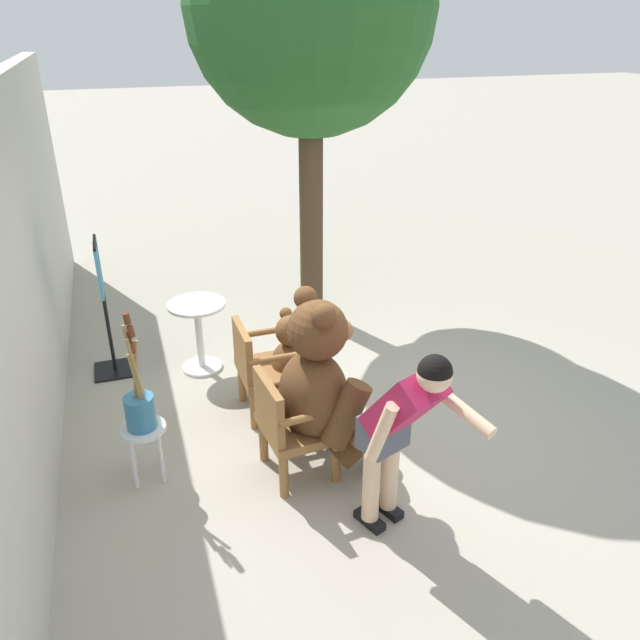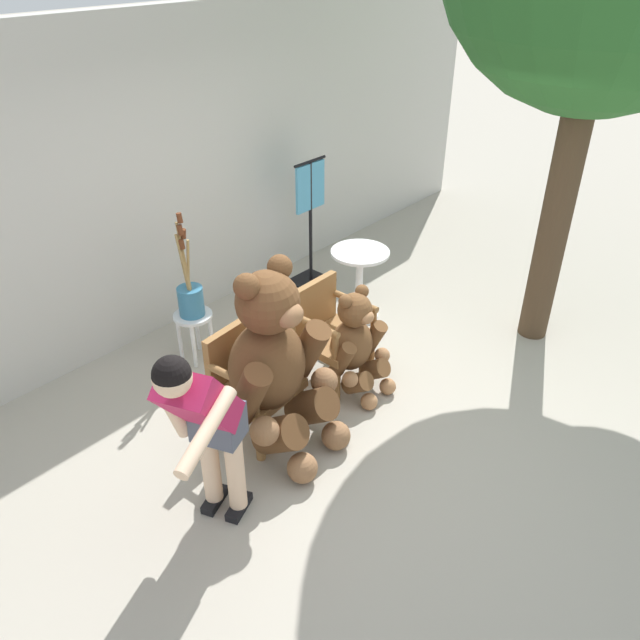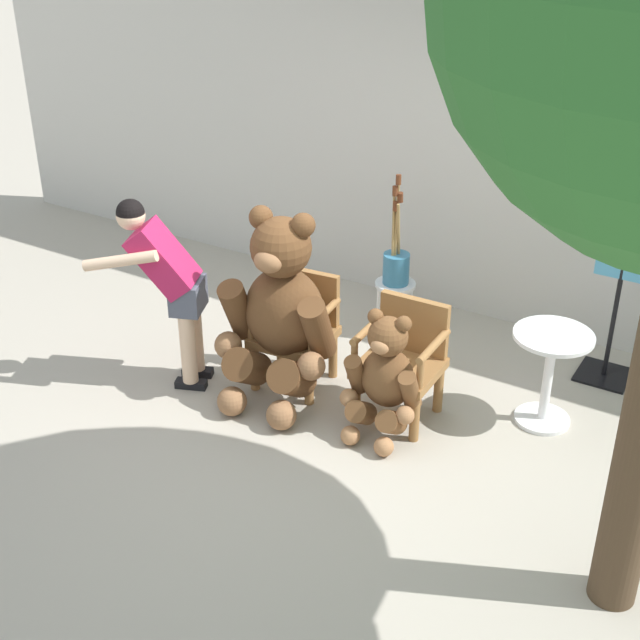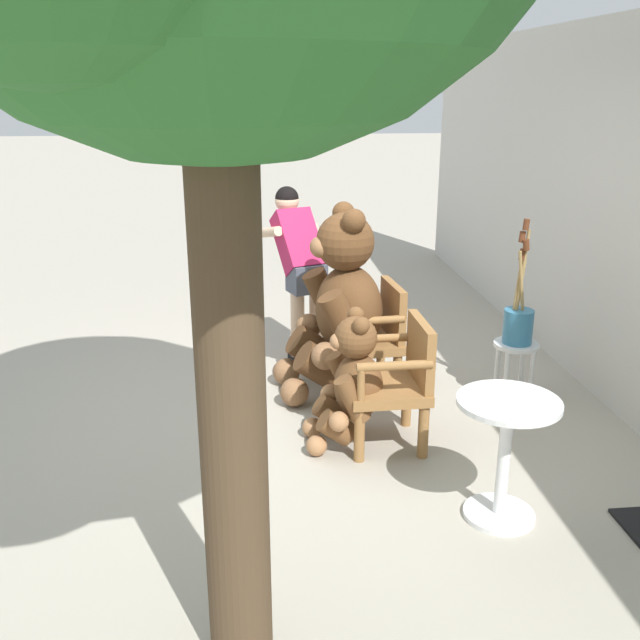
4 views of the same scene
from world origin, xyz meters
The scene contains 11 objects.
ground_plane centered at (0.00, 0.00, 0.00)m, with size 60.00×60.00×0.00m, color #A8A091.
back_wall centered at (0.00, 2.40, 1.40)m, with size 10.00×0.16×2.80m, color beige.
wooden_chair_left centered at (-0.45, 0.60, 0.46)m, with size 0.60×0.57×0.86m.
wooden_chair_right centered at (0.44, 0.60, 0.46)m, with size 0.57×0.53×0.86m.
teddy_bear_large centered at (-0.43, 0.34, 0.72)m, with size 0.89×0.87×1.48m.
teddy_bear_small centered at (0.44, 0.31, 0.46)m, with size 0.56×0.53×0.94m.
person_visitor centered at (-1.25, 0.10, 0.89)m, with size 0.76×0.67×1.48m.
white_stool centered at (-0.15, 1.66, 0.36)m, with size 0.34×0.34×0.46m.
brush_bucket centered at (-0.15, 1.65, 0.65)m, with size 0.22×0.22×0.94m.
round_side_table centered at (1.38, 1.02, 0.45)m, with size 0.56×0.56×0.72m.
clothing_display_stand centered at (1.60, 1.86, 0.72)m, with size 0.44×0.40×1.36m.
Camera 2 is at (-2.86, -2.23, 3.29)m, focal length 35.00 mm.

